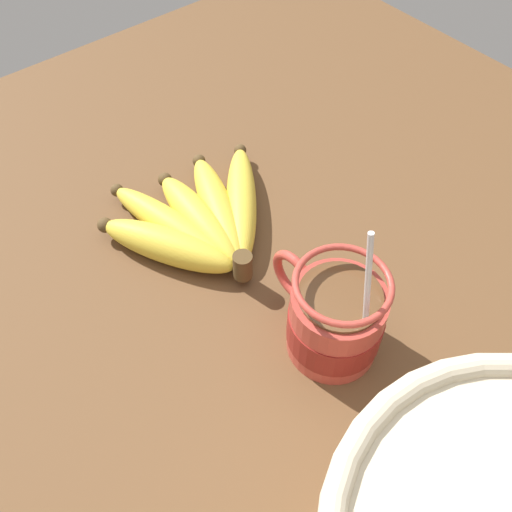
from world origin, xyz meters
The scene contains 3 objects.
table centered at (0.00, 0.00, 1.35)cm, with size 111.44×111.44×2.70cm.
coffee_mug centered at (-5.53, -3.40, 6.92)cm, with size 12.33×8.68×17.51cm.
banana_bunch centered at (13.85, -2.21, 4.46)cm, with size 20.02×21.92×4.19cm.
Camera 1 is at (-22.35, 19.46, 50.30)cm, focal length 40.00 mm.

